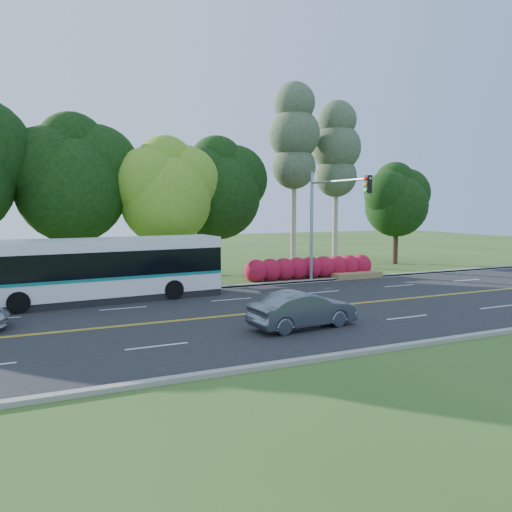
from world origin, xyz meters
name	(u,v)px	position (x,y,z in m)	size (l,w,h in m)	color
ground	(269,312)	(0.00, 0.00, 0.00)	(120.00, 120.00, 0.00)	#30501A
road	(269,312)	(0.00, 0.00, 0.01)	(60.00, 14.00, 0.02)	black
curb_north	(217,287)	(0.00, 7.15, 0.07)	(60.00, 0.30, 0.15)	gray
curb_south	(363,352)	(0.00, -7.15, 0.07)	(60.00, 0.30, 0.15)	gray
grass_verge	(207,283)	(0.00, 9.00, 0.05)	(60.00, 4.00, 0.10)	#30501A
lane_markings	(267,312)	(-0.09, 0.00, 0.02)	(57.60, 13.82, 0.00)	gold
tree_row	(111,176)	(-5.15, 12.13, 6.73)	(44.70, 9.10, 13.84)	black
bougainvillea_hedge	(313,268)	(7.18, 8.15, 0.72)	(9.50, 2.25, 1.50)	maroon
traffic_signal	(328,209)	(6.49, 5.40, 4.67)	(0.42, 6.10, 7.00)	#92969B
transit_bus	(101,271)	(-6.72, 5.76, 1.60)	(12.35, 3.54, 3.19)	white
sedan	(303,310)	(-0.07, -3.25, 0.75)	(1.54, 4.42, 1.46)	#565D68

